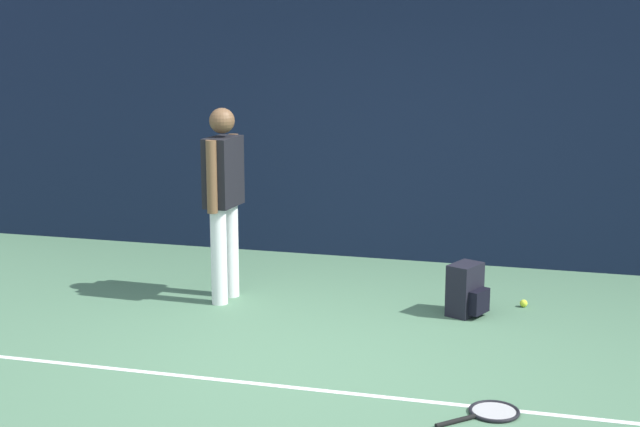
% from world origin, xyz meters
% --- Properties ---
extents(ground_plane, '(12.00, 12.00, 0.00)m').
position_xyz_m(ground_plane, '(0.00, 0.00, 0.00)').
color(ground_plane, '#4C7556').
extents(back_fence, '(10.00, 0.10, 2.85)m').
position_xyz_m(back_fence, '(0.00, 3.00, 1.43)').
color(back_fence, '#141E38').
rests_on(back_fence, ground).
extents(court_line, '(9.00, 0.05, 0.00)m').
position_xyz_m(court_line, '(0.00, -0.57, 0.00)').
color(court_line, white).
rests_on(court_line, ground).
extents(tennis_player, '(0.25, 0.53, 1.70)m').
position_xyz_m(tennis_player, '(-1.07, 1.19, 0.97)').
color(tennis_player, white).
rests_on(tennis_player, ground).
extents(tennis_racket, '(0.57, 0.55, 0.03)m').
position_xyz_m(tennis_racket, '(1.39, -0.66, 0.01)').
color(tennis_racket, black).
rests_on(tennis_racket, ground).
extents(backpack, '(0.36, 0.36, 0.44)m').
position_xyz_m(backpack, '(1.03, 1.30, 0.21)').
color(backpack, black).
rests_on(backpack, ground).
extents(tennis_ball_near_player, '(0.07, 0.07, 0.07)m').
position_xyz_m(tennis_ball_near_player, '(1.49, 1.65, 0.03)').
color(tennis_ball_near_player, '#CCE033').
rests_on(tennis_ball_near_player, ground).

